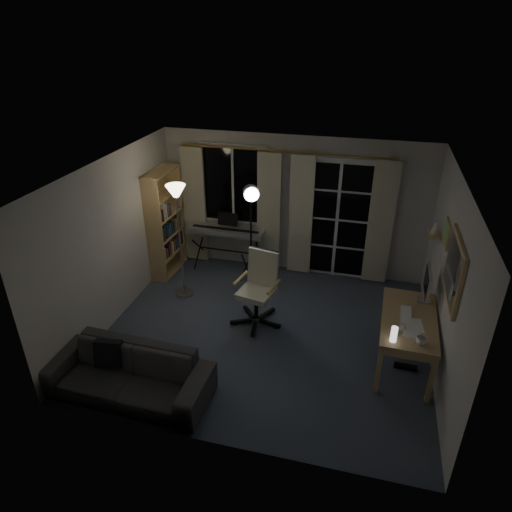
{
  "coord_description": "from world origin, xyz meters",
  "views": [
    {
      "loc": [
        1.19,
        -5.17,
        4.04
      ],
      "look_at": [
        -0.23,
        0.35,
        1.05
      ],
      "focal_mm": 32.0,
      "sensor_mm": 36.0,
      "label": 1
    }
  ],
  "objects": [
    {
      "name": "floor",
      "position": [
        0.0,
        0.0,
        -0.01
      ],
      "size": [
        4.5,
        4.0,
        0.02
      ],
      "primitive_type": "cube",
      "color": "#343B4C",
      "rests_on": "ground"
    },
    {
      "name": "window",
      "position": [
        -1.05,
        1.97,
        1.5
      ],
      "size": [
        1.2,
        0.08,
        1.4
      ],
      "color": "white",
      "rests_on": "floor"
    },
    {
      "name": "french_door",
      "position": [
        0.75,
        1.97,
        1.03
      ],
      "size": [
        1.32,
        0.09,
        2.11
      ],
      "color": "white",
      "rests_on": "floor"
    },
    {
      "name": "curtains",
      "position": [
        -0.14,
        1.88,
        1.09
      ],
      "size": [
        3.6,
        0.07,
        2.13
      ],
      "color": "gold",
      "rests_on": "floor"
    },
    {
      "name": "bookshelf",
      "position": [
        -2.12,
        1.34,
        0.88
      ],
      "size": [
        0.31,
        0.87,
        1.85
      ],
      "rotation": [
        0.0,
        0.0,
        -0.02
      ],
      "color": "tan",
      "rests_on": "floor"
    },
    {
      "name": "torchiere_lamp",
      "position": [
        -1.54,
        0.69,
        1.51
      ],
      "size": [
        0.39,
        0.39,
        1.87
      ],
      "rotation": [
        0.0,
        0.0,
        0.38
      ],
      "color": "#B2B2B7",
      "rests_on": "floor"
    },
    {
      "name": "keyboard_piano",
      "position": [
        -1.12,
        1.7,
        0.73
      ],
      "size": [
        1.34,
        0.66,
        0.96
      ],
      "rotation": [
        0.0,
        0.0,
        -0.02
      ],
      "color": "black",
      "rests_on": "floor"
    },
    {
      "name": "studio_light",
      "position": [
        -0.53,
        1.18,
        1.47
      ],
      "size": [
        0.41,
        0.42,
        1.83
      ],
      "rotation": [
        0.0,
        0.0,
        0.39
      ],
      "color": "black",
      "rests_on": "floor"
    },
    {
      "name": "office_chair",
      "position": [
        -0.17,
        0.35,
        0.65
      ],
      "size": [
        0.76,
        0.75,
        1.1
      ],
      "rotation": [
        0.0,
        0.0,
        -0.2
      ],
      "color": "black",
      "rests_on": "floor"
    },
    {
      "name": "desk",
      "position": [
        1.88,
        -0.16,
        0.63
      ],
      "size": [
        0.71,
        1.36,
        0.72
      ],
      "rotation": [
        0.0,
        0.0,
        -0.04
      ],
      "color": "tan",
      "rests_on": "floor"
    },
    {
      "name": "monitor",
      "position": [
        2.08,
        0.29,
        0.99
      ],
      "size": [
        0.18,
        0.52,
        0.45
      ],
      "rotation": [
        0.0,
        0.0,
        -0.04
      ],
      "color": "silver",
      "rests_on": "desk"
    },
    {
      "name": "desk_clutter",
      "position": [
        1.81,
        -0.39,
        0.56
      ],
      "size": [
        0.44,
        0.81,
        0.91
      ],
      "rotation": [
        0.0,
        0.0,
        -0.04
      ],
      "color": "white",
      "rests_on": "desk"
    },
    {
      "name": "mug",
      "position": [
        1.98,
        -0.66,
        0.77
      ],
      "size": [
        0.12,
        0.1,
        0.12
      ],
      "primitive_type": "imported",
      "rotation": [
        0.0,
        0.0,
        -0.04
      ],
      "color": "silver",
      "rests_on": "desk"
    },
    {
      "name": "wall_mirror",
      "position": [
        2.22,
        -0.35,
        1.55
      ],
      "size": [
        0.04,
        0.94,
        0.74
      ],
      "color": "tan",
      "rests_on": "floor"
    },
    {
      "name": "framed_print",
      "position": [
        2.23,
        0.55,
        1.6
      ],
      "size": [
        0.03,
        0.42,
        0.32
      ],
      "color": "tan",
      "rests_on": "floor"
    },
    {
      "name": "wall_shelf",
      "position": [
        2.16,
        1.05,
        1.41
      ],
      "size": [
        0.16,
        0.3,
        0.18
      ],
      "color": "tan",
      "rests_on": "floor"
    },
    {
      "name": "sofa",
      "position": [
        -1.32,
        -1.55,
        0.39
      ],
      "size": [
        2.0,
        0.64,
        0.78
      ],
      "rotation": [
        0.0,
        0.0,
        -0.03
      ],
      "color": "#333336",
      "rests_on": "floor"
    }
  ]
}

